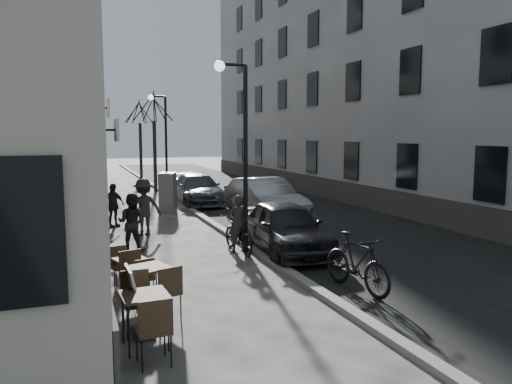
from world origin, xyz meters
TOP-DOWN VIEW (x-y plane):
  - ground at (0.00, 0.00)m, footprint 120.00×120.00m
  - road at (3.85, 16.00)m, footprint 7.30×60.00m
  - kerb at (0.20, 16.00)m, footprint 0.25×60.00m
  - building_left at (-6.00, 16.50)m, footprint 4.00×35.00m
  - building_right at (9.50, 16.50)m, footprint 4.00×35.00m
  - streetlamp_near at (-0.17, 6.00)m, footprint 0.90×0.28m
  - streetlamp_far at (-0.17, 18.00)m, footprint 0.90×0.28m
  - tree_near at (-0.10, 21.00)m, footprint 2.40×2.40m
  - tree_far at (-0.10, 27.00)m, footprint 2.40×2.40m
  - bistro_set_a at (-3.42, 0.72)m, footprint 0.72×1.70m
  - bistro_set_b at (-3.13, 2.30)m, footprint 0.95×1.71m
  - bistro_set_c at (-3.34, 3.43)m, footprint 0.79×1.49m
  - sign_board at (-3.47, 1.24)m, footprint 0.40×0.66m
  - utility_cabinet at (-0.72, 13.76)m, footprint 0.92×1.22m
  - bicycle at (-0.20, 6.07)m, footprint 0.77×1.87m
  - cyclist_rider at (-0.20, 6.07)m, footprint 0.60×0.42m
  - pedestrian_near at (-2.91, 7.18)m, footprint 0.97×0.89m
  - pedestrian_mid at (-2.30, 9.23)m, footprint 1.27×0.88m
  - pedestrian_far at (-3.11, 11.06)m, footprint 0.96×0.74m
  - car_near at (1.00, 5.54)m, footprint 1.94×4.22m
  - car_mid at (2.30, 10.47)m, footprint 1.83×4.80m
  - car_far at (1.00, 15.66)m, footprint 1.93×4.66m
  - moped at (1.03, 2.00)m, footprint 0.86×2.04m

SIDE VIEW (x-z plane):
  - ground at x=0.00m, z-range 0.00..0.00m
  - road at x=3.85m, z-range 0.00..0.00m
  - kerb at x=0.20m, z-range 0.00..0.12m
  - bistro_set_c at x=-3.34m, z-range 0.01..0.86m
  - sign_board at x=-3.47m, z-range -0.11..1.02m
  - bicycle at x=-0.20m, z-range 0.00..0.96m
  - bistro_set_b at x=-3.13m, z-range 0.01..0.99m
  - bistro_set_a at x=-3.42m, z-range 0.01..1.01m
  - moped at x=1.03m, z-range 0.00..1.19m
  - car_far at x=1.00m, z-range 0.00..1.35m
  - car_near at x=1.00m, z-range 0.00..1.40m
  - pedestrian_far at x=-3.11m, z-range 0.00..1.51m
  - car_mid at x=2.30m, z-range 0.00..1.56m
  - cyclist_rider at x=-0.20m, z-range 0.00..1.57m
  - pedestrian_near at x=-2.91m, z-range 0.00..1.60m
  - utility_cabinet at x=-0.72m, z-range 0.00..1.62m
  - pedestrian_mid at x=-2.30m, z-range 0.00..1.81m
  - streetlamp_near at x=-0.17m, z-range 0.62..5.71m
  - streetlamp_far at x=-0.17m, z-range 0.62..5.71m
  - tree_near at x=-0.10m, z-range 1.81..7.51m
  - tree_far at x=-0.10m, z-range 1.81..7.51m
  - building_left at x=-6.00m, z-range 0.00..16.00m
  - building_right at x=9.50m, z-range 0.00..16.00m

